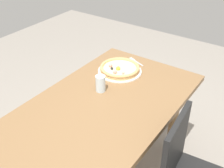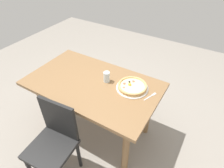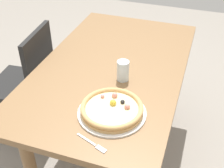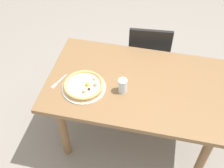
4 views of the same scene
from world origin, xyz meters
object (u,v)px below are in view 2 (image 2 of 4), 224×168
object	(u,v)px
dining_table	(93,90)
fork	(151,96)
drinking_glass	(107,77)
chair_near	(54,141)
plate	(132,88)
pizza	(132,86)

from	to	relation	value
dining_table	fork	bearing A→B (deg)	11.48
dining_table	drinking_glass	bearing A→B (deg)	41.50
chair_near	plate	size ratio (longest dim) A/B	2.66
chair_near	plate	distance (m)	0.92
plate	drinking_glass	size ratio (longest dim) A/B	2.86
plate	drinking_glass	bearing A→B (deg)	-173.27
plate	fork	bearing A→B (deg)	-2.91
fork	drinking_glass	xyz separation A→B (m)	(-0.50, -0.02, 0.06)
chair_near	plate	bearing A→B (deg)	-123.24
chair_near	drinking_glass	size ratio (longest dim) A/B	7.60
drinking_glass	dining_table	bearing A→B (deg)	-138.50
pizza	drinking_glass	size ratio (longest dim) A/B	2.60
plate	pizza	world-z (taller)	pizza
dining_table	pizza	distance (m)	0.45
pizza	fork	xyz separation A→B (m)	(0.21, -0.01, -0.03)
chair_near	fork	xyz separation A→B (m)	(0.62, 0.76, 0.27)
plate	pizza	bearing A→B (deg)	169.89
plate	drinking_glass	xyz separation A→B (m)	(-0.29, -0.03, 0.05)
drinking_glass	chair_near	bearing A→B (deg)	-99.34
pizza	plate	bearing A→B (deg)	-10.11
dining_table	plate	xyz separation A→B (m)	(0.41, 0.14, 0.11)
dining_table	chair_near	xyz separation A→B (m)	(-0.01, -0.64, -0.16)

